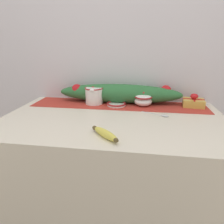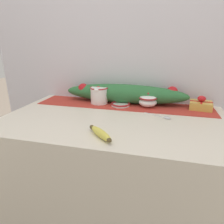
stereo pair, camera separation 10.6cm
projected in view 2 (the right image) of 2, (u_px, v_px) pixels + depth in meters
countertop at (114, 184)px, 1.27m from camera, size 1.26×0.74×0.91m
back_wall at (128, 59)px, 1.39m from camera, size 2.06×0.04×2.40m
table_runner at (123, 105)px, 1.35m from camera, size 1.16×0.24×0.00m
cream_pitcher at (99, 95)px, 1.37m from camera, size 0.12×0.14×0.11m
sugar_bowl at (148, 101)px, 1.29m from camera, size 0.12×0.12×0.10m
small_dish at (121, 104)px, 1.32m from camera, size 0.13×0.13×0.02m
banana at (100, 133)px, 0.88m from camera, size 0.15×0.15×0.04m
spoon at (166, 117)px, 1.11m from camera, size 0.17×0.10×0.01m
gift_box at (201, 105)px, 1.25m from camera, size 0.15×0.13×0.09m
poinsettia_garland at (124, 93)px, 1.37m from camera, size 0.85×0.14×0.13m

